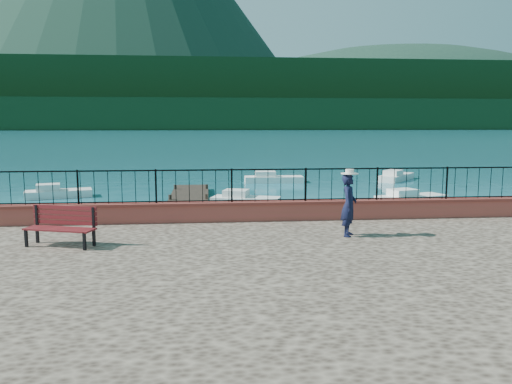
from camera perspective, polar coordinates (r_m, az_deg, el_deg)
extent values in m
plane|color=#19596B|center=(11.63, -0.30, -12.69)|extent=(2000.00, 2000.00, 0.00)
cube|color=#A13D3A|center=(14.81, -1.61, -2.22)|extent=(28.00, 0.46, 0.58)
cube|color=black|center=(14.69, -1.62, 0.72)|extent=(27.00, 0.05, 0.95)
cube|color=#2D231C|center=(23.20, -7.93, -1.95)|extent=(2.00, 16.00, 0.30)
cube|color=black|center=(310.88, -5.38, 8.78)|extent=(900.00, 60.00, 18.00)
cube|color=black|center=(371.28, -5.43, 10.64)|extent=(900.00, 120.00, 44.00)
ellipsoid|color=#142D23|center=(612.14, 15.79, 7.23)|extent=(448.00, 384.00, 180.00)
cube|color=black|center=(12.66, -21.48, -4.89)|extent=(1.75, 1.00, 0.42)
cube|color=maroon|center=(12.78, -20.95, -2.62)|extent=(1.62, 0.59, 0.51)
imported|color=black|center=(12.98, 10.57, -1.49)|extent=(0.59, 0.69, 1.61)
cylinder|color=silver|center=(12.87, 10.66, 2.31)|extent=(0.44, 0.44, 0.12)
cube|color=silver|center=(20.18, -17.14, -2.99)|extent=(4.26, 3.29, 0.80)
cube|color=silver|center=(24.87, -1.17, -0.63)|extent=(3.59, 2.26, 0.80)
cube|color=silver|center=(26.64, 17.34, -0.42)|extent=(3.89, 2.31, 0.80)
cube|color=silver|center=(29.56, -21.64, 0.17)|extent=(3.69, 2.20, 0.80)
cube|color=white|center=(34.51, 2.06, 1.76)|extent=(4.05, 1.41, 0.80)
cube|color=silver|center=(37.21, 15.72, 1.92)|extent=(3.65, 3.93, 0.80)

